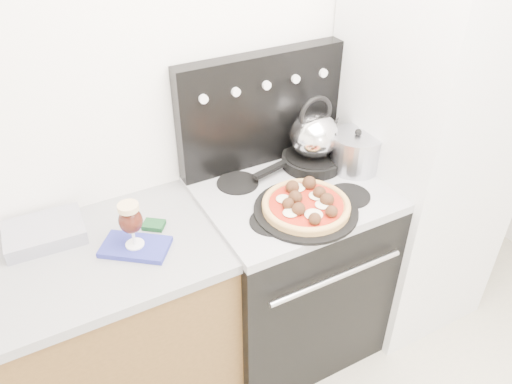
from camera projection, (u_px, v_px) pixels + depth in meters
room_shell at (457, 268)px, 1.23m from camera, size 3.52×3.01×2.52m
base_cabinet at (44, 364)px, 1.96m from camera, size 1.45×0.60×0.86m
countertop at (12, 283)px, 1.70m from camera, size 1.48×0.63×0.04m
stove_body at (288, 272)px, 2.37m from camera, size 0.76×0.65×0.88m
cooktop at (292, 194)px, 2.10m from camera, size 0.76×0.65×0.04m
backguard at (261, 110)px, 2.14m from camera, size 0.76×0.08×0.50m
fridge at (423, 147)px, 2.32m from camera, size 0.64×0.68×1.90m
foil_sheet at (45, 232)px, 1.85m from camera, size 0.29×0.22×0.06m
oven_mitt at (135, 247)px, 1.81m from camera, size 0.28×0.26×0.02m
beer_glass at (131, 225)px, 1.75m from camera, size 0.10×0.10×0.18m
pizza_pan at (306, 210)px, 1.96m from camera, size 0.48×0.48×0.01m
pizza at (306, 204)px, 1.95m from camera, size 0.41×0.41×0.05m
skillet at (312, 160)px, 2.24m from camera, size 0.33×0.33×0.05m
tea_kettle at (314, 132)px, 2.15m from camera, size 0.28×0.28×0.24m
stock_pot at (356, 153)px, 2.18m from camera, size 0.26×0.26×0.16m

